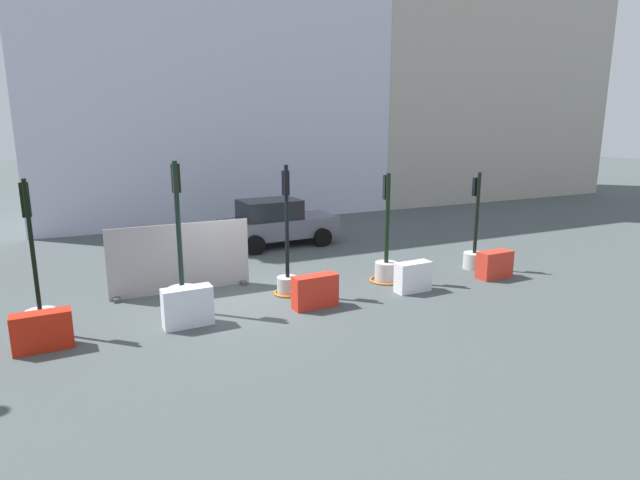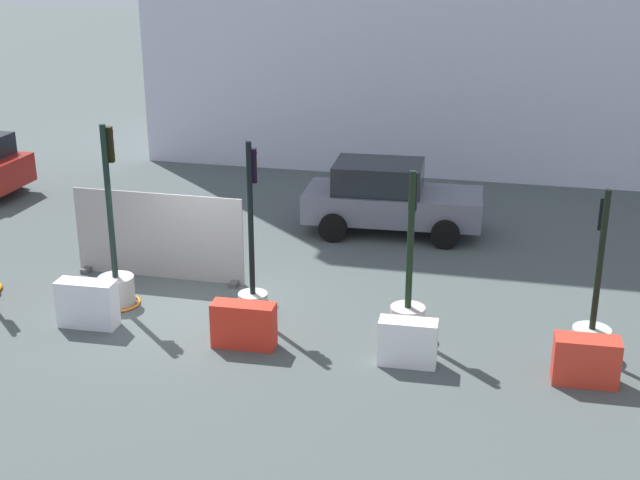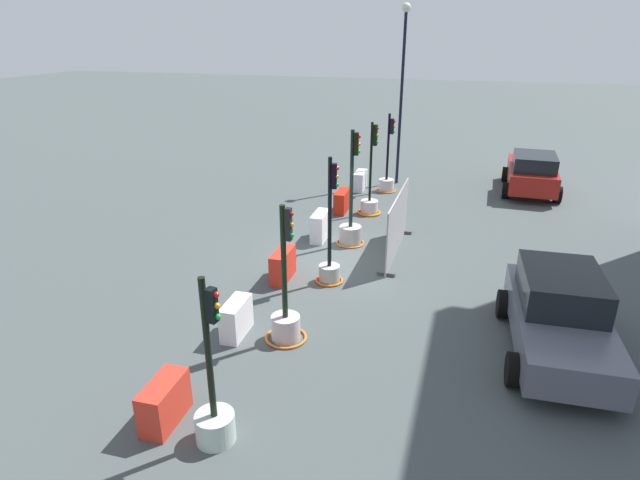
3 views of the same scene
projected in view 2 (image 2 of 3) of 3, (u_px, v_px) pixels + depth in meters
name	position (u px, v px, depth m)	size (l,w,h in m)	color
ground_plane	(189.00, 308.00, 16.70)	(120.00, 120.00, 0.00)	#485151
traffic_light_2	(116.00, 276.00, 16.67)	(0.89, 0.89, 3.59)	#ACA8A4
traffic_light_3	(253.00, 286.00, 16.17)	(0.75, 0.75, 3.39)	#ADB3AA
traffic_light_4	(408.00, 309.00, 15.44)	(0.92, 0.92, 3.08)	beige
traffic_light_5	(592.00, 326.00, 14.70)	(0.65, 0.65, 2.98)	silver
construction_barrier_2	(87.00, 304.00, 15.81)	(1.10, 0.45, 0.89)	white
construction_barrier_3	(244.00, 325.00, 15.05)	(1.13, 0.44, 0.82)	red
construction_barrier_4	(408.00, 342.00, 14.43)	(1.00, 0.44, 0.80)	white
construction_barrier_5	(586.00, 361.00, 13.84)	(1.05, 0.50, 0.79)	red
car_grey_saloon	(389.00, 198.00, 20.65)	(4.31, 2.31, 1.70)	slate
site_fence_panel	(159.00, 238.00, 17.88)	(3.70, 0.50, 1.85)	#9F9C9E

